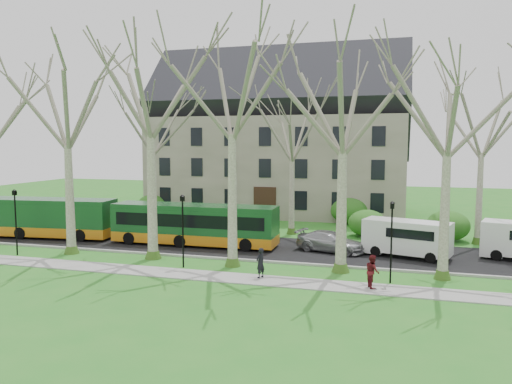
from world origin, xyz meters
TOP-DOWN VIEW (x-y plane):
  - ground at (0.00, 0.00)m, footprint 120.00×120.00m
  - sidewalk at (0.00, -2.50)m, footprint 70.00×2.00m
  - road at (0.00, 5.50)m, footprint 80.00×8.00m
  - curb at (0.00, 1.50)m, footprint 80.00×0.25m
  - building at (-6.00, 24.00)m, footprint 26.50×12.20m
  - tree_row_verge at (0.00, 0.30)m, footprint 49.00×7.00m
  - tree_row_far at (-1.33, 11.00)m, footprint 33.00×7.00m
  - lamp_row at (-0.00, -1.00)m, footprint 36.22×0.22m
  - hedges at (-4.67, 14.00)m, footprint 30.60×8.60m
  - bus_lead at (-20.96, 4.53)m, footprint 12.70×3.77m
  - bus_follow at (-7.85, 5.04)m, footprint 12.14×2.64m
  - sedan at (1.95, 5.52)m, footprint 5.06×3.08m
  - van_a at (6.90, 5.25)m, footprint 5.77×3.45m
  - pedestrian_a at (-0.89, -2.15)m, footprint 0.61×0.72m
  - pedestrian_b at (5.12, -2.34)m, footprint 0.91×1.01m

SIDE VIEW (x-z plane):
  - ground at x=0.00m, z-range 0.00..0.00m
  - sidewalk at x=0.00m, z-range 0.00..0.06m
  - road at x=0.00m, z-range 0.00..0.06m
  - curb at x=0.00m, z-range 0.00..0.14m
  - sedan at x=1.95m, z-range 0.06..1.43m
  - pedestrian_a at x=-0.89m, z-range 0.06..1.72m
  - pedestrian_b at x=5.12m, z-range 0.06..1.76m
  - hedges at x=-4.67m, z-range 0.00..2.00m
  - van_a at x=6.90m, z-range 0.06..2.43m
  - bus_follow at x=-7.85m, z-range 0.06..3.09m
  - bus_lead at x=-20.96m, z-range 0.06..3.19m
  - lamp_row at x=0.00m, z-range 0.42..4.72m
  - tree_row_far at x=-1.33m, z-range 0.00..12.00m
  - tree_row_verge at x=0.00m, z-range 0.00..14.00m
  - building at x=-6.00m, z-range 0.07..16.07m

